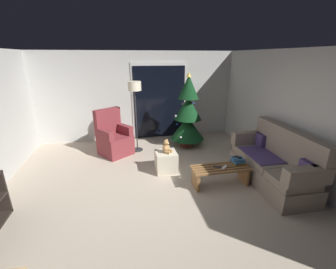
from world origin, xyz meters
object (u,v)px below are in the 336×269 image
floor_lamp (135,93)px  christmas_tree (188,115)px  coffee_table (220,173)px  book_stack (238,161)px  cell_phone (238,157)px  teddy_bear_honey (166,147)px  ottoman (166,162)px  couch (274,163)px  remote_graphite (217,167)px  remote_white (224,167)px  armchair (114,139)px

floor_lamp → christmas_tree: bearing=1.4°
coffee_table → floor_lamp: 2.77m
book_stack → cell_phone: size_ratio=1.76×
christmas_tree → teddy_bear_honey: 1.58m
book_stack → ottoman: book_stack is taller
book_stack → ottoman: bearing=151.8°
book_stack → teddy_bear_honey: teddy_bear_honey is taller
couch → book_stack: couch is taller
couch → remote_graphite: couch is taller
remote_graphite → ottoman: bearing=64.7°
cell_phone → ottoman: bearing=128.3°
remote_white → christmas_tree: (-0.11, 2.09, 0.49)m
couch → armchair: bearing=146.2°
coffee_table → remote_graphite: remote_graphite is taller
remote_white → christmas_tree: 2.15m
cell_phone → ottoman: cell_phone is taller
remote_graphite → christmas_tree: size_ratio=0.08×
christmas_tree → ottoman: size_ratio=4.50×
coffee_table → book_stack: 0.42m
christmas_tree → floor_lamp: christmas_tree is taller
remote_white → remote_graphite: (-0.11, 0.06, 0.00)m
teddy_bear_honey → floor_lamp: bearing=112.5°
cell_phone → teddy_bear_honey: bearing=128.4°
coffee_table → christmas_tree: christmas_tree is taller
coffee_table → cell_phone: bearing=12.3°
cell_phone → teddy_bear_honey: size_ratio=0.50×
cell_phone → armchair: size_ratio=0.13×
ottoman → coffee_table: bearing=-39.5°
remote_white → ottoman: size_ratio=0.35×
book_stack → teddy_bear_honey: 1.45m
couch → teddy_bear_honey: couch is taller
coffee_table → armchair: bearing=136.2°
floor_lamp → ottoman: floor_lamp is taller
floor_lamp → teddy_bear_honey: floor_lamp is taller
coffee_table → book_stack: size_ratio=4.33×
coffee_table → armchair: 2.79m
cell_phone → book_stack: bearing=-125.2°
christmas_tree → teddy_bear_honey: (-0.84, -1.30, -0.32)m
couch → ottoman: couch is taller
book_stack → christmas_tree: size_ratio=0.13×
armchair → teddy_bear_honey: armchair is taller
remote_white → floor_lamp: bearing=171.8°
remote_graphite → floor_lamp: 2.67m
cell_phone → teddy_bear_honey: 1.44m
remote_white → armchair: (-2.05, 1.97, 0.02)m
coffee_table → remote_graphite: size_ratio=7.05×
christmas_tree → armchair: 2.01m
remote_white → couch: bearing=42.1°
floor_lamp → book_stack: bearing=-47.3°
couch → coffee_table: couch is taller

